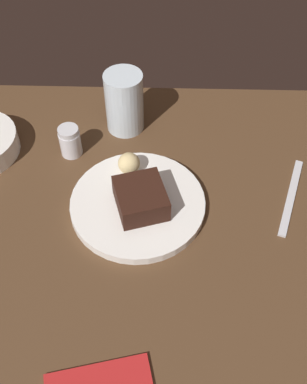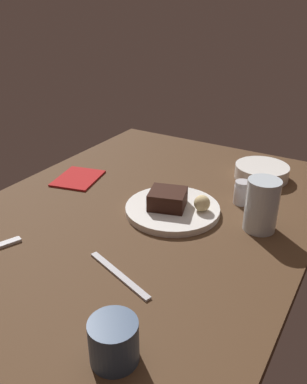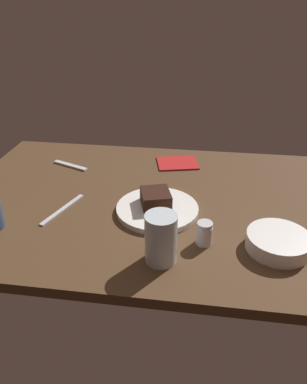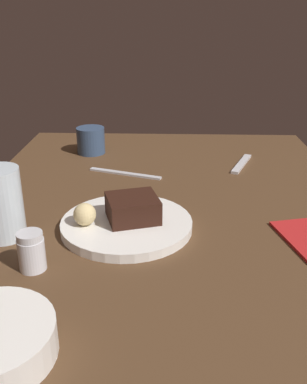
% 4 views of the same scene
% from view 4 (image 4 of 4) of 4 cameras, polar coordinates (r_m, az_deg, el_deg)
% --- Properties ---
extents(dining_table, '(1.20, 0.84, 0.03)m').
position_cam_4_polar(dining_table, '(0.88, 1.36, -3.89)').
color(dining_table, '#4C331E').
rests_on(dining_table, ground).
extents(dessert_plate, '(0.25, 0.25, 0.02)m').
position_cam_4_polar(dessert_plate, '(0.82, -3.54, -4.27)').
color(dessert_plate, white).
rests_on(dessert_plate, dining_table).
extents(chocolate_cake_slice, '(0.11, 0.11, 0.04)m').
position_cam_4_polar(chocolate_cake_slice, '(0.81, -2.75, -2.12)').
color(chocolate_cake_slice, black).
rests_on(chocolate_cake_slice, dessert_plate).
extents(bread_roll, '(0.04, 0.04, 0.04)m').
position_cam_4_polar(bread_roll, '(0.80, -9.00, -2.90)').
color(bread_roll, '#DBC184').
rests_on(bread_roll, dessert_plate).
extents(salt_shaker, '(0.04, 0.04, 0.06)m').
position_cam_4_polar(salt_shaker, '(0.71, -15.71, -7.50)').
color(salt_shaker, silver).
rests_on(salt_shaker, dining_table).
extents(water_glass, '(0.08, 0.08, 0.13)m').
position_cam_4_polar(water_glass, '(0.81, -19.42, -1.45)').
color(water_glass, silver).
rests_on(water_glass, dining_table).
extents(coffee_cup, '(0.08, 0.08, 0.07)m').
position_cam_4_polar(coffee_cup, '(1.25, -8.22, 6.71)').
color(coffee_cup, '#334766').
rests_on(coffee_cup, dining_table).
extents(dessert_spoon, '(0.15, 0.07, 0.01)m').
position_cam_4_polar(dessert_spoon, '(1.17, 11.47, 3.64)').
color(dessert_spoon, silver).
rests_on(dessert_spoon, dining_table).
extents(butter_knife, '(0.08, 0.18, 0.01)m').
position_cam_4_polar(butter_knife, '(1.08, -3.76, 2.43)').
color(butter_knife, silver).
rests_on(butter_knife, dining_table).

